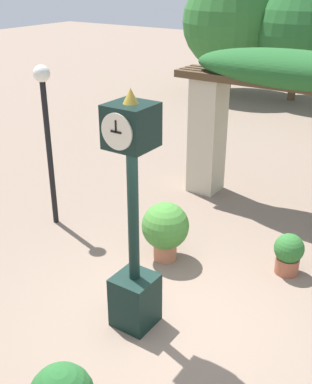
{
  "coord_description": "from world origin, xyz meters",
  "views": [
    {
      "loc": [
        2.81,
        -4.44,
        4.38
      ],
      "look_at": [
        -0.33,
        0.23,
        1.76
      ],
      "focal_mm": 45.0,
      "sensor_mm": 36.0,
      "label": 1
    }
  ],
  "objects_px": {
    "pedestal_clock": "(134,232)",
    "lamp_post": "(46,118)",
    "potted_plant_far_right": "(289,253)",
    "potted_plant_near_right": "(165,228)"
  },
  "relations": [
    {
      "from": "pedestal_clock",
      "to": "lamp_post",
      "type": "bearing_deg",
      "value": 153.48
    },
    {
      "from": "pedestal_clock",
      "to": "lamp_post",
      "type": "relative_size",
      "value": 1.09
    },
    {
      "from": "pedestal_clock",
      "to": "potted_plant_far_right",
      "type": "distance_m",
      "value": 2.83
    },
    {
      "from": "lamp_post",
      "to": "potted_plant_far_right",
      "type": "bearing_deg",
      "value": 10.91
    },
    {
      "from": "pedestal_clock",
      "to": "potted_plant_far_right",
      "type": "bearing_deg",
      "value": 60.61
    },
    {
      "from": "potted_plant_far_right",
      "to": "lamp_post",
      "type": "height_order",
      "value": "lamp_post"
    },
    {
      "from": "potted_plant_near_right",
      "to": "potted_plant_far_right",
      "type": "distance_m",
      "value": 1.97
    },
    {
      "from": "pedestal_clock",
      "to": "potted_plant_near_right",
      "type": "bearing_deg",
      "value": 108.8
    },
    {
      "from": "potted_plant_near_right",
      "to": "potted_plant_far_right",
      "type": "height_order",
      "value": "potted_plant_near_right"
    },
    {
      "from": "pedestal_clock",
      "to": "potted_plant_near_right",
      "type": "relative_size",
      "value": 3.2
    }
  ]
}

